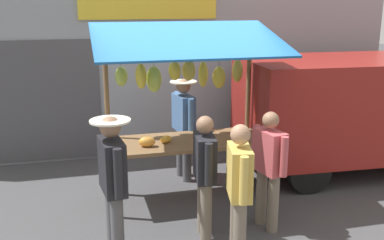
{
  "coord_description": "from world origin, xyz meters",
  "views": [
    {
      "loc": [
        1.44,
        5.97,
        2.8
      ],
      "look_at": [
        0.0,
        0.3,
        1.25
      ],
      "focal_mm": 42.62,
      "sensor_mm": 36.0,
      "label": 1
    }
  ],
  "objects_px": {
    "vendor_with_sunhat": "(184,121)",
    "shopper_with_ponytail": "(205,170)",
    "shopper_in_striped_shirt": "(113,178)",
    "shopper_with_shopping_bag": "(269,163)",
    "parked_van": "(364,103)",
    "shopper_in_grey_tee": "(239,185)",
    "market_stall": "(184,91)"
  },
  "relations": [
    {
      "from": "shopper_in_striped_shirt",
      "to": "shopper_in_grey_tee",
      "type": "distance_m",
      "value": 1.34
    },
    {
      "from": "vendor_with_sunhat",
      "to": "shopper_in_striped_shirt",
      "type": "bearing_deg",
      "value": -39.59
    },
    {
      "from": "parked_van",
      "to": "vendor_with_sunhat",
      "type": "bearing_deg",
      "value": -1.78
    },
    {
      "from": "vendor_with_sunhat",
      "to": "shopper_in_grey_tee",
      "type": "xyz_separation_m",
      "value": [
        -0.02,
        2.49,
        -0.06
      ]
    },
    {
      "from": "market_stall",
      "to": "shopper_with_shopping_bag",
      "type": "bearing_deg",
      "value": 123.95
    },
    {
      "from": "shopper_in_striped_shirt",
      "to": "shopper_in_grey_tee",
      "type": "relative_size",
      "value": 1.05
    },
    {
      "from": "vendor_with_sunhat",
      "to": "shopper_with_shopping_bag",
      "type": "bearing_deg",
      "value": 10.37
    },
    {
      "from": "shopper_in_striped_shirt",
      "to": "shopper_in_grey_tee",
      "type": "height_order",
      "value": "shopper_in_striped_shirt"
    },
    {
      "from": "market_stall",
      "to": "vendor_with_sunhat",
      "type": "relative_size",
      "value": 1.54
    },
    {
      "from": "market_stall",
      "to": "shopper_with_shopping_bag",
      "type": "height_order",
      "value": "market_stall"
    },
    {
      "from": "shopper_in_striped_shirt",
      "to": "shopper_with_shopping_bag",
      "type": "distance_m",
      "value": 1.94
    },
    {
      "from": "shopper_with_ponytail",
      "to": "shopper_with_shopping_bag",
      "type": "distance_m",
      "value": 0.83
    },
    {
      "from": "shopper_with_ponytail",
      "to": "shopper_with_shopping_bag",
      "type": "height_order",
      "value": "shopper_with_ponytail"
    },
    {
      "from": "shopper_with_ponytail",
      "to": "parked_van",
      "type": "distance_m",
      "value": 3.65
    },
    {
      "from": "shopper_with_shopping_bag",
      "to": "shopper_in_grey_tee",
      "type": "xyz_separation_m",
      "value": [
        0.62,
        0.65,
        0.04
      ]
    },
    {
      "from": "vendor_with_sunhat",
      "to": "shopper_with_ponytail",
      "type": "relative_size",
      "value": 1.07
    },
    {
      "from": "market_stall",
      "to": "shopper_with_ponytail",
      "type": "bearing_deg",
      "value": 87.94
    },
    {
      "from": "market_stall",
      "to": "vendor_with_sunhat",
      "type": "height_order",
      "value": "market_stall"
    },
    {
      "from": "vendor_with_sunhat",
      "to": "shopper_with_shopping_bag",
      "type": "relative_size",
      "value": 1.08
    },
    {
      "from": "vendor_with_sunhat",
      "to": "shopper_with_ponytail",
      "type": "distance_m",
      "value": 1.91
    },
    {
      "from": "market_stall",
      "to": "parked_van",
      "type": "relative_size",
      "value": 0.56
    },
    {
      "from": "shopper_in_grey_tee",
      "to": "vendor_with_sunhat",
      "type": "bearing_deg",
      "value": 12.17
    },
    {
      "from": "market_stall",
      "to": "vendor_with_sunhat",
      "type": "distance_m",
      "value": 0.93
    },
    {
      "from": "market_stall",
      "to": "shopper_in_grey_tee",
      "type": "distance_m",
      "value": 1.95
    },
    {
      "from": "shopper_with_shopping_bag",
      "to": "shopper_in_grey_tee",
      "type": "distance_m",
      "value": 0.9
    },
    {
      "from": "shopper_in_striped_shirt",
      "to": "parked_van",
      "type": "relative_size",
      "value": 0.37
    },
    {
      "from": "vendor_with_sunhat",
      "to": "shopper_in_striped_shirt",
      "type": "xyz_separation_m",
      "value": [
        1.28,
        2.13,
        0.01
      ]
    },
    {
      "from": "shopper_with_shopping_bag",
      "to": "parked_van",
      "type": "distance_m",
      "value": 2.91
    },
    {
      "from": "market_stall",
      "to": "shopper_in_striped_shirt",
      "type": "bearing_deg",
      "value": 52.2
    },
    {
      "from": "parked_van",
      "to": "shopper_with_shopping_bag",
      "type": "bearing_deg",
      "value": 36.45
    },
    {
      "from": "shopper_with_shopping_bag",
      "to": "market_stall",
      "type": "bearing_deg",
      "value": 21.46
    },
    {
      "from": "shopper_in_striped_shirt",
      "to": "shopper_in_grey_tee",
      "type": "xyz_separation_m",
      "value": [
        -1.29,
        0.36,
        -0.07
      ]
    }
  ]
}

